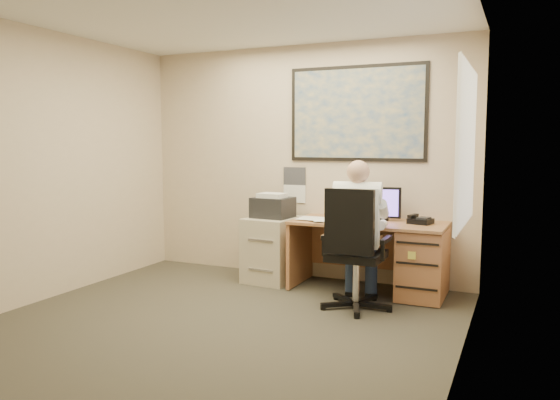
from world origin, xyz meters
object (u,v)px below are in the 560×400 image
at_px(office_chair, 355,274).
at_px(person, 358,235).
at_px(desk, 400,253).
at_px(filing_cabinet, 273,243).

height_order(office_chair, person, person).
xyz_separation_m(desk, filing_cabinet, (-1.45, -0.02, -0.01)).
height_order(desk, office_chair, office_chair).
relative_size(filing_cabinet, person, 0.71).
relative_size(office_chair, person, 0.82).
relative_size(filing_cabinet, office_chair, 0.87).
distance_m(office_chair, person, 0.38).
xyz_separation_m(filing_cabinet, office_chair, (1.17, -0.68, -0.09)).
relative_size(desk, filing_cabinet, 1.58).
bearing_deg(office_chair, desk, 68.33).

